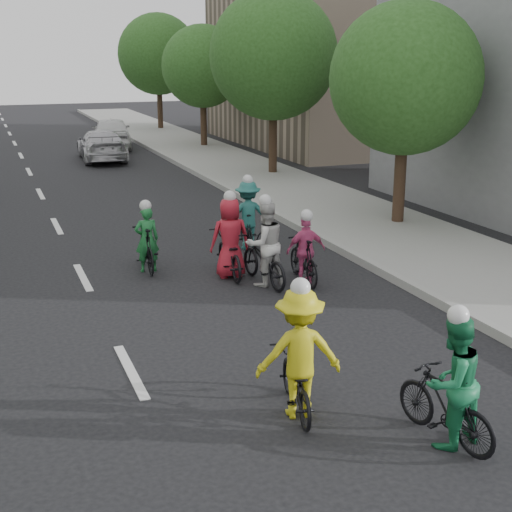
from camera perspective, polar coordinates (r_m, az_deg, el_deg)
ground at (r=11.05m, az=-9.99°, el=-9.08°), size 120.00×120.00×0.00m
sidewalk_right at (r=22.62m, az=4.92°, el=4.30°), size 4.00×80.00×0.15m
curb_right at (r=21.84m, az=0.31°, el=3.98°), size 0.18×80.00×0.18m
bldg_se at (r=38.27m, az=6.70°, el=14.94°), size 10.00×14.00×8.00m
tree_r_0 at (r=19.60m, az=11.86°, el=13.70°), size 4.00×4.00×5.97m
tree_r_1 at (r=27.59m, az=1.40°, el=15.74°), size 4.80×4.80×6.93m
tree_r_2 at (r=36.07m, az=-4.30°, el=14.88°), size 4.00×4.00×5.97m
tree_r_3 at (r=44.74m, az=-7.84°, el=15.70°), size 4.80×4.80×6.93m
cyclist_0 at (r=9.07m, az=15.23°, el=-10.42°), size 0.92×1.62×1.82m
cyclist_1 at (r=14.61m, az=0.65°, el=0.26°), size 0.91×1.90×1.91m
cyclist_2 at (r=17.32m, az=-0.69°, el=2.92°), size 1.17×1.55×1.83m
cyclist_3 at (r=9.44m, az=3.37°, el=-8.54°), size 1.24×1.64×1.90m
cyclist_4 at (r=15.76m, az=-8.76°, el=0.85°), size 0.56×1.67×1.60m
cyclist_5 at (r=15.17m, az=-2.14°, el=0.75°), size 0.89×1.85×1.88m
cyclist_6 at (r=14.79m, az=3.91°, el=0.04°), size 0.86×1.63×1.57m
follow_car_lead at (r=32.61m, az=-12.23°, el=8.66°), size 2.13×4.76×1.36m
follow_car_trail at (r=36.66m, az=-11.49°, el=9.64°), size 2.55×4.82×1.56m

